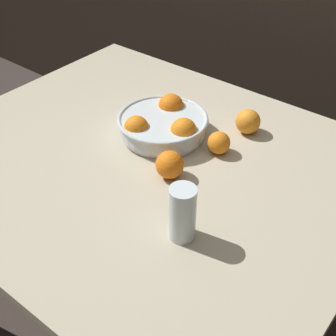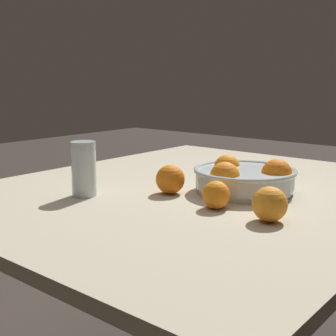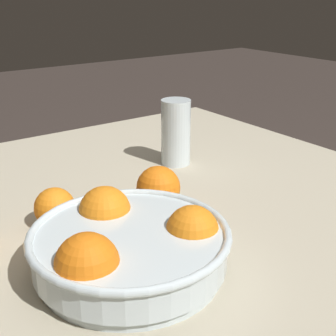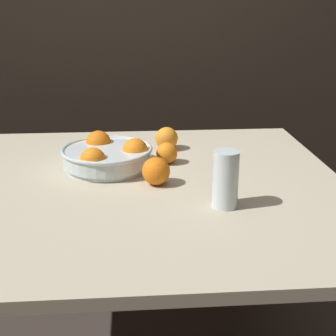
# 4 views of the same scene
# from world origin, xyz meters

# --- Properties ---
(dining_table) EXTENTS (1.32, 1.11, 0.73)m
(dining_table) POSITION_xyz_m (0.00, 0.00, 0.66)
(dining_table) COLOR #B7AD93
(dining_table) RESTS_ON ground_plane
(fruit_bowl) EXTENTS (0.29, 0.29, 0.10)m
(fruit_bowl) POSITION_xyz_m (-0.04, 0.13, 0.77)
(fruit_bowl) COLOR silver
(fruit_bowl) RESTS_ON dining_table
(juice_glass) EXTENTS (0.07, 0.07, 0.15)m
(juice_glass) POSITION_xyz_m (0.27, -0.18, 0.79)
(juice_glass) COLOR #F4A314
(juice_glass) RESTS_ON dining_table
(orange_loose_near_bowl) EXTENTS (0.08, 0.08, 0.08)m
(orange_loose_near_bowl) POSITION_xyz_m (0.11, -0.02, 0.77)
(orange_loose_near_bowl) COLOR orange
(orange_loose_near_bowl) RESTS_ON dining_table
(orange_loose_front) EXTENTS (0.08, 0.08, 0.08)m
(orange_loose_front) POSITION_xyz_m (0.16, 0.31, 0.77)
(orange_loose_front) COLOR orange
(orange_loose_front) RESTS_ON dining_table
(orange_loose_aside) EXTENTS (0.07, 0.07, 0.07)m
(orange_loose_aside) POSITION_xyz_m (0.15, 0.16, 0.76)
(orange_loose_aside) COLOR orange
(orange_loose_aside) RESTS_ON dining_table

